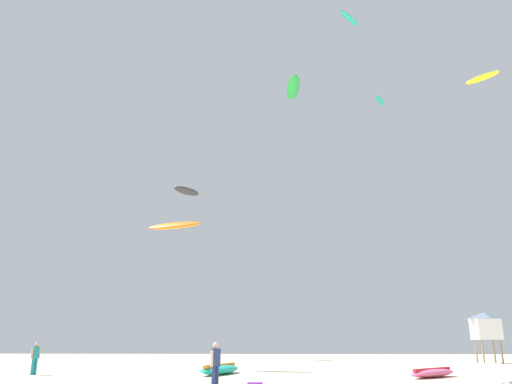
# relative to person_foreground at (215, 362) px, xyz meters

# --- Properties ---
(person_foreground) EXTENTS (0.39, 0.52, 1.73)m
(person_foreground) POSITION_rel_person_foreground_xyz_m (0.00, 0.00, 0.00)
(person_foreground) COLOR navy
(person_foreground) RESTS_ON ground
(person_midground) EXTENTS (0.39, 0.52, 1.71)m
(person_midground) POSITION_rel_person_foreground_xyz_m (-11.20, 8.32, -0.01)
(person_midground) COLOR teal
(person_midground) RESTS_ON ground
(kite_grounded_near) EXTENTS (2.45, 4.83, 0.57)m
(kite_grounded_near) POSITION_rel_person_foreground_xyz_m (-1.02, 9.32, -0.74)
(kite_grounded_near) COLOR #19B29E
(kite_grounded_near) RESTS_ON ground
(kite_grounded_far) EXTENTS (3.49, 3.58, 0.49)m
(kite_grounded_far) POSITION_rel_person_foreground_xyz_m (10.10, 7.49, -0.79)
(kite_grounded_far) COLOR #E5598C
(kite_grounded_far) RESTS_ON ground
(lifeguard_tower) EXTENTS (2.30, 2.30, 4.15)m
(lifeguard_tower) POSITION_rel_person_foreground_xyz_m (19.72, 24.75, 2.04)
(lifeguard_tower) COLOR #8C704C
(lifeguard_tower) RESTS_ON ground
(kite_aloft_0) EXTENTS (3.10, 3.56, 0.87)m
(kite_aloft_0) POSITION_rel_person_foreground_xyz_m (-8.60, 34.40, 17.59)
(kite_aloft_0) COLOR #2D2D33
(kite_aloft_1) EXTENTS (1.16, 3.64, 0.69)m
(kite_aloft_1) POSITION_rel_person_foreground_xyz_m (3.55, 13.20, 18.89)
(kite_aloft_1) COLOR green
(kite_aloft_2) EXTENTS (1.90, 2.18, 0.50)m
(kite_aloft_2) POSITION_rel_person_foreground_xyz_m (7.68, 11.13, 23.30)
(kite_aloft_2) COLOR #19B29E
(kite_aloft_3) EXTENTS (1.84, 2.73, 0.64)m
(kite_aloft_3) POSITION_rel_person_foreground_xyz_m (13.01, 27.38, 25.02)
(kite_aloft_3) COLOR #19B29E
(kite_aloft_4) EXTENTS (2.17, 2.09, 0.31)m
(kite_aloft_4) POSITION_rel_person_foreground_xyz_m (16.65, 11.49, 18.30)
(kite_aloft_4) COLOR yellow
(kite_aloft_5) EXTENTS (4.33, 2.31, 0.89)m
(kite_aloft_5) POSITION_rel_person_foreground_xyz_m (-5.18, 14.32, 8.70)
(kite_aloft_5) COLOR orange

